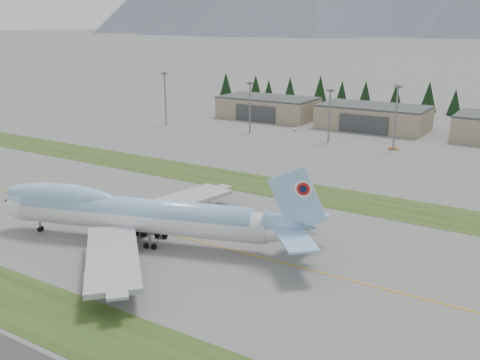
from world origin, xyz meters
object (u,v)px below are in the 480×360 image
Objects in this scene: service_vehicle_b at (393,150)px; boeing_747_freighter at (136,214)px; service_vehicle_a at (295,130)px; hangar_left at (268,107)px; hangar_center at (373,117)px.

boeing_747_freighter is at bearing 169.19° from service_vehicle_b.
boeing_747_freighter reaches higher than service_vehicle_a.
hangar_left is at bearing 91.70° from boeing_747_freighter.
boeing_747_freighter reaches higher than hangar_center.
service_vehicle_a is 51.43m from service_vehicle_b.
boeing_747_freighter is 19.86× the size of service_vehicle_b.
hangar_center reaches higher than service_vehicle_a.
hangar_left is 35.41m from service_vehicle_a.
service_vehicle_b is at bearing -26.34° from hangar_left.
hangar_center is at bearing 72.35° from boeing_747_freighter.
boeing_747_freighter is at bearing -108.49° from service_vehicle_a.
hangar_left is 55.00m from hangar_center.
hangar_left and hangar_center have the same top height.
service_vehicle_b is (75.82, -37.54, -5.39)m from hangar_left.
hangar_center is 43.27m from service_vehicle_b.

